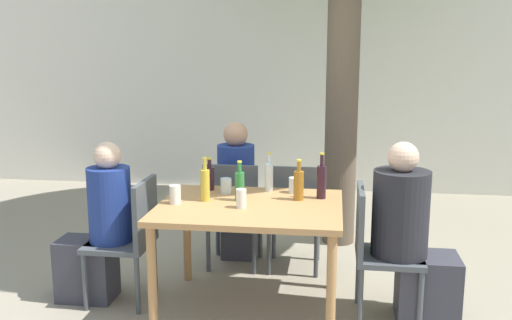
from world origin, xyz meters
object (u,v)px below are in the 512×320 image
Objects in this scene: person_seated_0 at (99,232)px; drinking_glass_3 at (226,186)px; water_bottle_3 at (269,176)px; drinking_glass_0 at (241,198)px; green_bottle_2 at (240,185)px; patio_chair_0 at (131,234)px; wine_bottle_5 at (321,181)px; wine_bottle_0 at (210,177)px; drinking_glass_1 at (294,185)px; patio_chair_1 at (376,245)px; drinking_glass_2 at (175,194)px; oil_cruet_1 at (205,184)px; dining_table_front at (250,216)px; patio_chair_2 at (233,209)px; person_seated_2 at (238,199)px; patio_chair_3 at (294,211)px; amber_bottle_4 at (299,184)px; person_seated_1 at (412,241)px.

person_seated_0 is 0.97m from drinking_glass_3.
water_bottle_3 is 2.24× the size of drinking_glass_0.
green_bottle_2 is at bearing -54.32° from drinking_glass_3.
patio_chair_0 is 2.76× the size of wine_bottle_5.
green_bottle_2 is at bearing -44.91° from wine_bottle_0.
patio_chair_1 is at bearing -31.67° from drinking_glass_1.
drinking_glass_0 is 0.47m from drinking_glass_2.
dining_table_front is at bearing -8.96° from oil_cruet_1.
person_seated_0 is 4.15× the size of green_bottle_2.
wine_bottle_0 is 0.32m from oil_cruet_1.
green_bottle_2 reaches higher than drinking_glass_3.
oil_cruet_1 is at bearing 83.83° from patio_chair_2.
green_bottle_2 reaches higher than drinking_glass_2.
person_seated_2 is at bearing 101.00° from drinking_glass_0.
person_seated_0 is 1.10m from drinking_glass_0.
patio_chair_3 is at bearing -180.00° from patio_chair_2.
amber_bottle_4 is (1.42, 0.16, 0.36)m from person_seated_0.
person_seated_1 is at bearing 1.75° from drinking_glass_2.
person_seated_0 reaches higher than wine_bottle_0.
dining_table_front is 1.00m from person_seated_2.
patio_chair_0 is 1.00× the size of patio_chair_3.
patio_chair_0 is 0.76m from drinking_glass_3.
amber_bottle_4 reaches higher than drinking_glass_0.
person_seated_0 is (-0.85, -0.73, 0.00)m from patio_chair_2.
drinking_glass_1 is (-0.81, 0.36, 0.27)m from person_seated_1.
person_seated_2 reaches higher than water_bottle_3.
drinking_glass_3 reaches higher than dining_table_front.
person_seated_2 is 4.20× the size of water_bottle_3.
person_seated_0 is at bearing 90.00° from person_seated_1.
wine_bottle_5 reaches higher than patio_chair_2.
person_seated_1 is 1.17m from drinking_glass_0.
patio_chair_0 is 7.09× the size of drinking_glass_2.
person_seated_2 is 1.11m from drinking_glass_0.
drinking_glass_2 is at bearing -143.04° from water_bottle_3.
patio_chair_1 reaches higher than drinking_glass_2.
wine_bottle_5 is at bearing 15.68° from drinking_glass_2.
patio_chair_1 is 2.92× the size of oil_cruet_1.
drinking_glass_0 is (0.81, -0.09, 0.31)m from patio_chair_0.
green_bottle_2 is at bearing -118.90° from water_bottle_3.
water_bottle_3 is 0.75m from drinking_glass_2.
water_bottle_3 is at bearing 22.20° from drinking_glass_3.
oil_cruet_1 is 2.70× the size of drinking_glass_1.
dining_table_front is 0.78m from patio_chair_2.
amber_bottle_4 is at bearing 125.54° from person_seated_2.
patio_chair_3 is at bearing 114.54° from wine_bottle_5.
person_seated_0 is at bearing 175.25° from drinking_glass_2.
person_seated_0 reaches higher than oil_cruet_1.
drinking_glass_1 is (1.37, 0.36, 0.31)m from person_seated_0.
water_bottle_3 is at bearing 168.28° from drinking_glass_1.
patio_chair_2 is 7.09× the size of drinking_glass_2.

